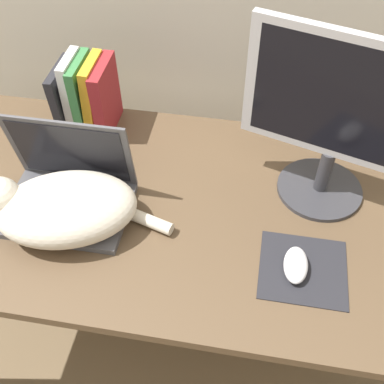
% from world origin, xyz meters
% --- Properties ---
extents(desk, '(1.47, 0.75, 0.74)m').
position_xyz_m(desk, '(0.00, 0.37, 0.67)').
color(desk, brown).
rests_on(desk, ground_plane).
extents(laptop, '(0.32, 0.23, 0.24)m').
position_xyz_m(laptop, '(-0.25, 0.33, 0.78)').
color(laptop, '#4C4C51').
rests_on(laptop, desk).
extents(cat, '(0.47, 0.32, 0.15)m').
position_xyz_m(cat, '(-0.24, 0.26, 0.81)').
color(cat, beige).
rests_on(cat, desk).
extents(external_monitor, '(0.46, 0.23, 0.47)m').
position_xyz_m(external_monitor, '(0.40, 0.49, 0.99)').
color(external_monitor, '#333338').
rests_on(external_monitor, desk).
extents(mousepad, '(0.21, 0.19, 0.00)m').
position_xyz_m(mousepad, '(0.36, 0.23, 0.74)').
color(mousepad, '#232328').
rests_on(mousepad, desk).
extents(computer_mouse, '(0.06, 0.10, 0.04)m').
position_xyz_m(computer_mouse, '(0.34, 0.22, 0.76)').
color(computer_mouse, silver).
rests_on(computer_mouse, mousepad).
extents(book_row, '(0.16, 0.16, 0.23)m').
position_xyz_m(book_row, '(-0.30, 0.66, 0.85)').
color(book_row, '#232328').
rests_on(book_row, desk).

